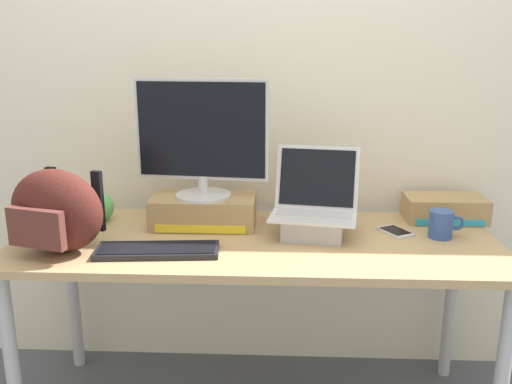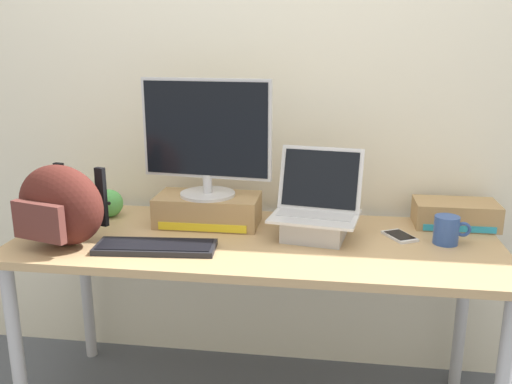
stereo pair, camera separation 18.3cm
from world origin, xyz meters
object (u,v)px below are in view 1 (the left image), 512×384
desktop_monitor (202,139)px  coffee_mug (442,224)px  toner_box_yellow (204,211)px  external_keyboard (158,250)px  toner_box_cyan (445,208)px  open_laptop (314,217)px  messenger_backpack (56,211)px  cell_phone (395,232)px  plush_toy (100,207)px

desktop_monitor → coffee_mug: 0.96m
toner_box_yellow → external_keyboard: 0.33m
toner_box_cyan → open_laptop: bearing=-159.1°
desktop_monitor → open_laptop: 0.53m
external_keyboard → messenger_backpack: size_ratio=1.11×
external_keyboard → cell_phone: 0.90m
toner_box_yellow → desktop_monitor: size_ratio=0.79×
messenger_backpack → external_keyboard: bearing=15.1°
external_keyboard → coffee_mug: coffee_mug is taller
desktop_monitor → toner_box_cyan: bearing=13.0°
messenger_backpack → plush_toy: bearing=100.4°
plush_toy → messenger_backpack: bearing=-95.6°
desktop_monitor → messenger_backpack: (-0.47, -0.30, -0.21)m
toner_box_yellow → plush_toy: (-0.43, 0.04, -0.00)m
external_keyboard → open_laptop: bearing=16.6°
toner_box_yellow → desktop_monitor: (-0.00, -0.00, 0.29)m
toner_box_yellow → cell_phone: toner_box_yellow is taller
external_keyboard → coffee_mug: size_ratio=3.31×
external_keyboard → coffee_mug: (1.03, 0.21, 0.04)m
cell_phone → plush_toy: bearing=146.0°
messenger_backpack → cell_phone: messenger_backpack is taller
coffee_mug → plush_toy: plush_toy is taller
cell_phone → open_laptop: bearing=157.2°
coffee_mug → cell_phone: 0.17m
external_keyboard → messenger_backpack: messenger_backpack is taller
external_keyboard → toner_box_cyan: size_ratio=1.35×
plush_toy → toner_box_yellow: bearing=-5.2°
desktop_monitor → plush_toy: size_ratio=4.48×
plush_toy → external_keyboard: bearing=-47.9°
desktop_monitor → plush_toy: (-0.43, 0.04, -0.29)m
external_keyboard → messenger_backpack: bearing=174.4°
plush_toy → toner_box_cyan: (1.41, 0.08, -0.01)m
cell_phone → toner_box_cyan: toner_box_cyan is taller
open_laptop → messenger_backpack: 0.93m
toner_box_yellow → open_laptop: size_ratio=1.16×
desktop_monitor → cell_phone: bearing=1.9°
toner_box_yellow → messenger_backpack: 0.56m
desktop_monitor → open_laptop: size_ratio=1.47×
messenger_backpack → cell_phone: 1.25m
desktop_monitor → plush_toy: bearing=-179.2°
toner_box_cyan → desktop_monitor: bearing=-173.1°
messenger_backpack → plush_toy: size_ratio=3.38×
desktop_monitor → external_keyboard: bearing=-105.1°
toner_box_yellow → messenger_backpack: bearing=-147.1°
desktop_monitor → coffee_mug: (0.91, -0.10, -0.30)m
desktop_monitor → coffee_mug: size_ratio=3.95×
cell_phone → plush_toy: 1.19m
desktop_monitor → cell_phone: 0.83m
open_laptop → desktop_monitor: bearing=177.4°
open_laptop → plush_toy: bearing=-179.3°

